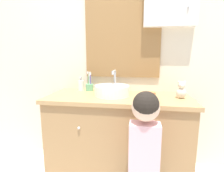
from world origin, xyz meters
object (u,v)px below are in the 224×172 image
Objects in this scene: soap_dispenser at (81,85)px; toothbrush_holder at (90,86)px; teddy_bear at (181,90)px; sink_basin at (112,90)px; drinking_cup at (151,98)px; child_figure at (145,141)px.

toothbrush_holder is at bearing -2.28° from soap_dispenser.
sink_basin is at bearing 178.36° from teddy_bear.
toothbrush_holder is at bearing 147.73° from drinking_cup.
toothbrush_holder is 0.88m from child_figure.
child_figure is at bearing -47.54° from toothbrush_holder.
toothbrush_holder is 0.73m from drinking_cup.
drinking_cup is at bearing -28.93° from soap_dispenser.
toothbrush_holder is 1.32× the size of teddy_bear.
sink_basin is 0.32m from toothbrush_holder.
toothbrush_holder reaches higher than teddy_bear.
teddy_bear is at bearing -11.51° from soap_dispenser.
sink_basin is 2.57× the size of soap_dispenser.
soap_dispenser is 1.00m from teddy_bear.
toothbrush_holder is 0.22× the size of child_figure.
child_figure is (0.57, -0.62, -0.25)m from toothbrush_holder.
drinking_cup is (-0.27, -0.19, -0.03)m from teddy_bear.
child_figure is at bearing -43.29° from soap_dispenser.
soap_dispenser reaches higher than child_figure.
soap_dispenser is (-0.09, 0.00, 0.01)m from toothbrush_holder.
child_figure is 6.04× the size of teddy_bear.
sink_basin reaches higher than soap_dispenser.
sink_basin is 1.86× the size of toothbrush_holder.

